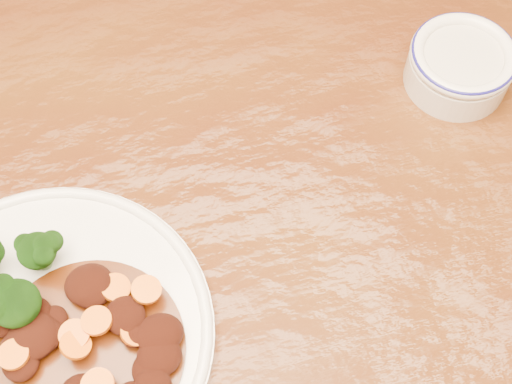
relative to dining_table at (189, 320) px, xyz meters
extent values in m
cube|color=#512D0E|center=(0.00, 0.00, 0.06)|extent=(1.52, 0.94, 0.04)
cylinder|color=silver|center=(-0.12, -0.01, 0.09)|extent=(0.30, 0.30, 0.01)
torus|color=silver|center=(-0.12, -0.01, 0.09)|extent=(0.30, 0.30, 0.01)
cylinder|color=#5E914B|center=(-0.14, 0.01, 0.10)|extent=(0.01, 0.01, 0.02)
ellipsoid|color=black|center=(-0.14, 0.01, 0.12)|extent=(0.04, 0.04, 0.03)
cylinder|color=#5E914B|center=(-0.11, 0.06, 0.10)|extent=(0.01, 0.01, 0.02)
ellipsoid|color=black|center=(-0.11, 0.06, 0.12)|extent=(0.04, 0.04, 0.03)
cylinder|color=#4D1D08|center=(-0.09, -0.04, 0.10)|extent=(0.17, 0.17, 0.00)
ellipsoid|color=black|center=(-0.13, 0.00, 0.11)|extent=(0.03, 0.03, 0.01)
ellipsoid|color=black|center=(-0.13, 0.00, 0.11)|extent=(0.04, 0.04, 0.02)
ellipsoid|color=black|center=(-0.05, -0.02, 0.11)|extent=(0.04, 0.04, 0.02)
ellipsoid|color=black|center=(-0.08, 0.02, 0.11)|extent=(0.04, 0.04, 0.02)
ellipsoid|color=black|center=(-0.14, -0.02, 0.11)|extent=(0.04, 0.03, 0.02)
ellipsoid|color=black|center=(-0.08, 0.02, 0.11)|extent=(0.04, 0.04, 0.02)
ellipsoid|color=black|center=(-0.14, 0.01, 0.11)|extent=(0.02, 0.03, 0.01)
ellipsoid|color=black|center=(-0.04, -0.07, 0.10)|extent=(0.03, 0.03, 0.02)
ellipsoid|color=black|center=(-0.05, -0.04, 0.11)|extent=(0.02, 0.03, 0.01)
ellipsoid|color=black|center=(-0.12, -0.02, 0.11)|extent=(0.03, 0.03, 0.02)
ellipsoid|color=black|center=(-0.15, 0.00, 0.11)|extent=(0.03, 0.02, 0.01)
ellipsoid|color=black|center=(-0.11, 0.00, 0.10)|extent=(0.02, 0.02, 0.01)
ellipsoid|color=black|center=(-0.03, -0.06, 0.11)|extent=(0.04, 0.04, 0.02)
ellipsoid|color=black|center=(-0.03, -0.04, 0.11)|extent=(0.04, 0.04, 0.02)
ellipsoid|color=black|center=(-0.13, -0.02, 0.11)|extent=(0.04, 0.04, 0.02)
ellipsoid|color=black|center=(-0.14, -0.04, 0.11)|extent=(0.03, 0.03, 0.02)
cylinder|color=#D85C0B|center=(-0.15, -0.03, 0.12)|extent=(0.03, 0.03, 0.01)
cylinder|color=#D85C0B|center=(-0.05, 0.01, 0.11)|extent=(0.04, 0.04, 0.02)
cylinder|color=#D85C0B|center=(-0.05, -0.04, 0.11)|extent=(0.04, 0.04, 0.02)
cylinder|color=#D85C0B|center=(-0.03, 0.00, 0.12)|extent=(0.04, 0.04, 0.01)
cylinder|color=#D85C0B|center=(-0.07, -0.02, 0.12)|extent=(0.04, 0.04, 0.01)
cylinder|color=#D85C0B|center=(-0.10, -0.03, 0.11)|extent=(0.03, 0.03, 0.01)
cylinder|color=#D85C0B|center=(-0.08, -0.07, 0.11)|extent=(0.04, 0.04, 0.01)
cylinder|color=#D85C0B|center=(-0.10, -0.04, 0.12)|extent=(0.03, 0.04, 0.02)
cylinder|color=silver|center=(0.34, 0.16, 0.10)|extent=(0.11, 0.11, 0.04)
cylinder|color=beige|center=(0.34, 0.16, 0.12)|extent=(0.08, 0.08, 0.01)
torus|color=silver|center=(0.34, 0.16, 0.12)|extent=(0.11, 0.11, 0.01)
torus|color=navy|center=(0.34, 0.16, 0.13)|extent=(0.11, 0.11, 0.01)
camera|label=1|loc=(0.00, -0.24, 0.70)|focal=50.00mm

